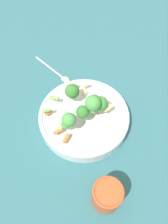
# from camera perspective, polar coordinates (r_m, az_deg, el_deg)

# --- Properties ---
(ground_plane) EXTENTS (3.00, 3.00, 0.00)m
(ground_plane) POSITION_cam_1_polar(r_m,az_deg,el_deg) (0.73, 0.00, -2.38)
(ground_plane) COLOR #2D6066
(bowl) EXTENTS (0.29, 0.29, 0.05)m
(bowl) POSITION_cam_1_polar(r_m,az_deg,el_deg) (0.71, 0.00, -1.35)
(bowl) COLOR silver
(bowl) RESTS_ON ground_plane
(pasta_salad) EXTENTS (0.23, 0.21, 0.09)m
(pasta_salad) POSITION_cam_1_polar(r_m,az_deg,el_deg) (0.65, -0.01, 1.74)
(pasta_salad) COLOR #8CB766
(pasta_salad) RESTS_ON bowl
(cup) EXTENTS (0.08, 0.08, 0.10)m
(cup) POSITION_cam_1_polar(r_m,az_deg,el_deg) (0.60, 5.96, -20.88)
(cup) COLOR #CC4C23
(cup) RESTS_ON ground_plane
(spoon) EXTENTS (0.12, 0.17, 0.01)m
(spoon) POSITION_cam_1_polar(r_m,az_deg,el_deg) (0.85, -6.81, 9.86)
(spoon) COLOR silver
(spoon) RESTS_ON ground_plane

